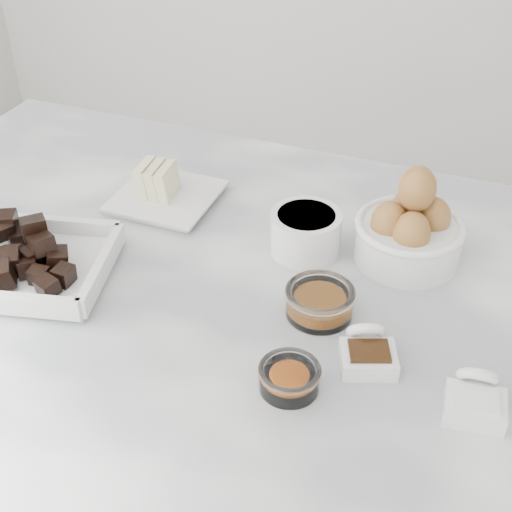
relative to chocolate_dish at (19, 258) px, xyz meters
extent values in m
cube|color=white|center=(0.27, 0.07, -0.04)|extent=(1.20, 0.80, 0.04)
cube|color=white|center=(0.00, 0.00, -0.02)|extent=(0.25, 0.21, 0.01)
cube|color=white|center=(0.10, 0.23, -0.02)|extent=(0.13, 0.13, 0.01)
cube|color=white|center=(0.10, 0.23, -0.01)|extent=(0.15, 0.15, 0.00)
cylinder|color=white|center=(0.33, 0.19, 0.00)|extent=(0.10, 0.10, 0.06)
cylinder|color=white|center=(0.33, 0.19, 0.03)|extent=(0.08, 0.08, 0.01)
cylinder|color=white|center=(0.46, 0.22, 0.00)|extent=(0.14, 0.14, 0.05)
torus|color=white|center=(0.46, 0.22, 0.03)|extent=(0.15, 0.15, 0.01)
ellipsoid|color=#925F2F|center=(0.49, 0.22, 0.03)|extent=(0.05, 0.05, 0.06)
ellipsoid|color=#925F2F|center=(0.43, 0.21, 0.03)|extent=(0.05, 0.05, 0.06)
ellipsoid|color=#925F2F|center=(0.46, 0.25, 0.03)|extent=(0.05, 0.05, 0.06)
ellipsoid|color=#925F2F|center=(0.46, 0.19, 0.03)|extent=(0.05, 0.05, 0.06)
ellipsoid|color=#925F2F|center=(0.46, 0.22, 0.08)|extent=(0.05, 0.05, 0.06)
cylinder|color=white|center=(0.39, 0.07, -0.01)|extent=(0.08, 0.08, 0.03)
torus|color=white|center=(0.39, 0.07, 0.01)|extent=(0.09, 0.09, 0.01)
cylinder|color=orange|center=(0.39, 0.07, -0.01)|extent=(0.06, 0.06, 0.01)
cylinder|color=white|center=(0.39, -0.06, -0.01)|extent=(0.07, 0.07, 0.03)
torus|color=white|center=(0.39, -0.06, 0.00)|extent=(0.07, 0.07, 0.01)
ellipsoid|color=orange|center=(0.39, -0.06, -0.01)|extent=(0.04, 0.04, 0.02)
cube|color=white|center=(0.46, 0.00, -0.01)|extent=(0.08, 0.07, 0.02)
cube|color=black|center=(0.46, 0.00, 0.00)|extent=(0.05, 0.05, 0.00)
torus|color=white|center=(0.45, 0.03, 0.00)|extent=(0.06, 0.05, 0.04)
cube|color=white|center=(0.58, -0.03, -0.01)|extent=(0.07, 0.06, 0.02)
cube|color=white|center=(0.58, -0.03, 0.00)|extent=(0.05, 0.04, 0.00)
torus|color=white|center=(0.58, 0.00, 0.00)|extent=(0.05, 0.04, 0.04)
camera|label=1|loc=(0.56, -0.58, 0.55)|focal=50.00mm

